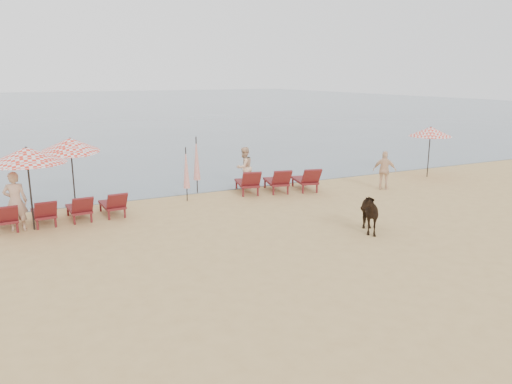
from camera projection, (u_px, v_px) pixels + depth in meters
ground at (348, 279)px, 12.01m from camera, size 120.00×120.00×0.00m
sea at (53, 105)px, 81.75m from camera, size 160.00×140.00×0.06m
lounger_cluster_left at (62, 210)px, 16.45m from camera, size 4.10×1.92×0.64m
lounger_cluster_right at (278, 181)px, 20.76m from camera, size 3.63×2.63×0.72m
umbrella_open_left_a at (27, 155)px, 15.28m from camera, size 2.34×2.34×2.66m
umbrella_open_left_b at (70, 145)px, 18.34m from camera, size 2.07×2.11×2.65m
umbrella_open_right at (431, 132)px, 23.55m from camera, size 1.98×1.98×2.42m
umbrella_closed_left at (197, 159)px, 20.35m from camera, size 0.29×0.29×2.36m
umbrella_closed_right at (186, 168)px, 19.15m from camera, size 0.26×0.26×2.11m
cow at (366, 212)px, 15.47m from camera, size 1.28×1.70×1.30m
beachgoer_left at (15, 201)px, 15.54m from camera, size 0.76×0.56×1.89m
beachgoer_right_a at (244, 167)px, 21.67m from camera, size 1.03×0.91×1.76m
beachgoer_right_b at (385, 170)px, 21.24m from camera, size 0.98×0.95×1.65m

